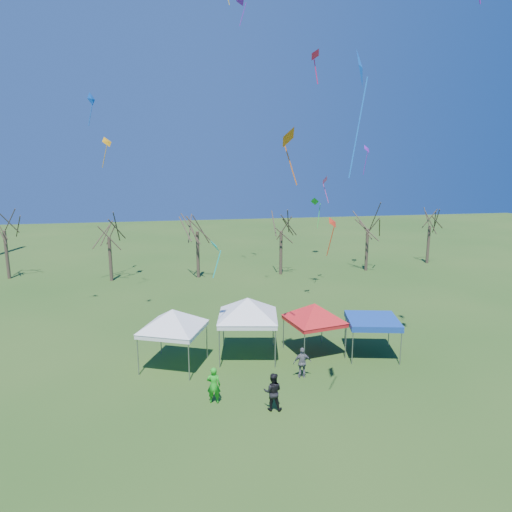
% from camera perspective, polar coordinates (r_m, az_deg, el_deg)
% --- Properties ---
extents(ground, '(140.00, 140.00, 0.00)m').
position_cam_1_polar(ground, '(23.74, 2.77, -16.96)').
color(ground, '#264D18').
rests_on(ground, ground).
extents(tree_0, '(3.83, 3.83, 8.44)m').
position_cam_1_polar(tree_0, '(50.43, -29.16, 4.68)').
color(tree_0, '#3D2D21').
rests_on(tree_0, ground).
extents(tree_1, '(3.42, 3.42, 7.54)m').
position_cam_1_polar(tree_1, '(45.60, -18.03, 4.12)').
color(tree_1, '#3D2D21').
rests_on(tree_1, ground).
extents(tree_2, '(3.71, 3.71, 8.18)m').
position_cam_1_polar(tree_2, '(44.97, -7.41, 5.14)').
color(tree_2, '#3D2D21').
rests_on(tree_2, ground).
extents(tree_3, '(3.59, 3.59, 7.91)m').
position_cam_1_polar(tree_3, '(45.92, 3.18, 5.09)').
color(tree_3, '#3D2D21').
rests_on(tree_3, ground).
extents(tree_4, '(3.58, 3.58, 7.89)m').
position_cam_1_polar(tree_4, '(48.96, 13.89, 5.15)').
color(tree_4, '#3D2D21').
rests_on(tree_4, ground).
extents(tree_5, '(3.39, 3.39, 7.46)m').
position_cam_1_polar(tree_5, '(54.75, 21.00, 5.04)').
color(tree_5, '#3D2D21').
rests_on(tree_5, ground).
extents(tent_white_west, '(4.11, 4.11, 3.90)m').
position_cam_1_polar(tent_white_west, '(25.87, -10.40, -7.06)').
color(tent_white_west, gray).
rests_on(tent_white_west, ground).
extents(tent_white_mid, '(4.66, 4.66, 4.18)m').
position_cam_1_polar(tent_white_mid, '(26.70, -1.04, -5.75)').
color(tent_white_mid, gray).
rests_on(tent_white_mid, ground).
extents(tent_red, '(4.06, 4.06, 3.65)m').
position_cam_1_polar(tent_red, '(27.40, 7.34, -6.33)').
color(tent_red, gray).
rests_on(tent_red, ground).
extents(tent_blue, '(3.50, 3.50, 2.30)m').
position_cam_1_polar(tent_blue, '(28.14, 14.36, -7.91)').
color(tent_blue, gray).
rests_on(tent_blue, ground).
extents(person_green, '(0.74, 0.57, 1.81)m').
position_cam_1_polar(person_green, '(22.75, -5.31, -15.78)').
color(person_green, green).
rests_on(person_green, ground).
extents(person_grey, '(1.01, 0.46, 1.69)m').
position_cam_1_polar(person_grey, '(25.15, 5.82, -13.14)').
color(person_grey, slate).
rests_on(person_grey, ground).
extents(person_dark, '(1.03, 0.90, 1.81)m').
position_cam_1_polar(person_dark, '(22.12, 2.11, -16.58)').
color(person_dark, black).
rests_on(person_dark, ground).
extents(kite_1, '(0.78, 1.04, 2.10)m').
position_cam_1_polar(kite_1, '(24.41, -5.09, 1.21)').
color(kite_1, '#0DCABB').
rests_on(kite_1, ground).
extents(kite_22, '(0.99, 0.93, 2.65)m').
position_cam_1_polar(kite_22, '(40.42, 7.41, 6.64)').
color(kite_22, green).
rests_on(kite_22, ground).
extents(kite_18, '(1.03, 1.00, 2.16)m').
position_cam_1_polar(kite_18, '(31.82, 7.38, 23.64)').
color(kite_18, '#EE1649').
rests_on(kite_18, ground).
extents(kite_19, '(0.95, 0.98, 2.43)m').
position_cam_1_polar(kite_19, '(41.02, 8.58, 9.31)').
color(kite_19, '#FE38AC').
rests_on(kite_19, ground).
extents(kite_2, '(0.79, 1.14, 2.84)m').
position_cam_1_polar(kite_2, '(43.98, -19.87, 17.95)').
color(kite_2, blue).
rests_on(kite_2, ground).
extents(kite_5, '(0.89, 1.35, 4.33)m').
position_cam_1_polar(kite_5, '(17.07, 12.97, 21.74)').
color(kite_5, blue).
rests_on(kite_5, ground).
extents(kite_17, '(0.98, 0.96, 2.47)m').
position_cam_1_polar(kite_17, '(28.84, 9.56, 4.03)').
color(kite_17, red).
rests_on(kite_17, ground).
extents(kite_27, '(1.24, 1.29, 2.75)m').
position_cam_1_polar(kite_27, '(22.00, 3.99, 14.55)').
color(kite_27, orange).
rests_on(kite_27, ground).
extents(kite_13, '(1.20, 1.24, 2.67)m').
position_cam_1_polar(kite_13, '(42.57, -18.13, 13.38)').
color(kite_13, orange).
rests_on(kite_13, ground).
extents(kite_12, '(1.16, 1.12, 3.02)m').
position_cam_1_polar(kite_12, '(47.74, 13.69, 12.84)').
color(kite_12, purple).
rests_on(kite_12, ground).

